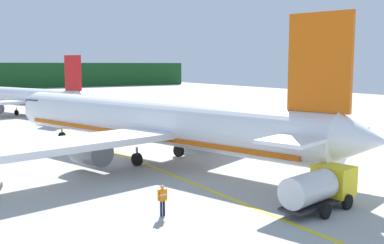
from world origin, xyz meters
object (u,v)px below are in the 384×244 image
service_truck_catering (319,187)px  crew_loader_right (317,165)px  airliner_foreground (151,122)px  airliner_mid_apron (25,98)px  crew_loader_left (324,153)px  crew_marshaller (162,198)px

service_truck_catering → crew_loader_right: size_ratio=3.25×
airliner_foreground → service_truck_catering: 18.34m
airliner_mid_apron → crew_loader_left: airliner_mid_apron is taller
service_truck_catering → airliner_foreground: bearing=95.1°
crew_marshaller → crew_loader_right: 14.03m
service_truck_catering → crew_marshaller: service_truck_catering is taller
crew_loader_left → crew_loader_right: 5.26m
service_truck_catering → crew_loader_left: (9.94, 8.44, -0.41)m
crew_loader_right → crew_loader_left: bearing=36.5°
airliner_mid_apron → crew_loader_right: bearing=-82.1°
airliner_foreground → service_truck_catering: airliner_foreground is taller
crew_marshaller → crew_loader_right: crew_marshaller is taller
crew_loader_left → airliner_foreground: bearing=140.0°
service_truck_catering → crew_loader_left: 13.04m
airliner_foreground → service_truck_catering: bearing=-84.9°
airliner_mid_apron → crew_loader_right: airliner_mid_apron is taller
crew_marshaller → airliner_mid_apron: bearing=84.4°
service_truck_catering → crew_loader_right: service_truck_catering is taller
airliner_mid_apron → airliner_foreground: bearing=-89.0°
airliner_foreground → crew_loader_left: 15.29m
crew_marshaller → crew_loader_right: bearing=5.4°
airliner_foreground → crew_marshaller: airliner_foreground is taller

